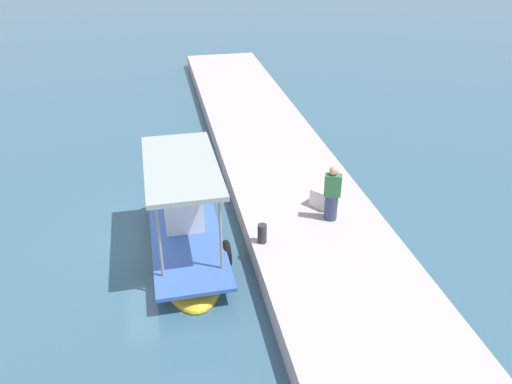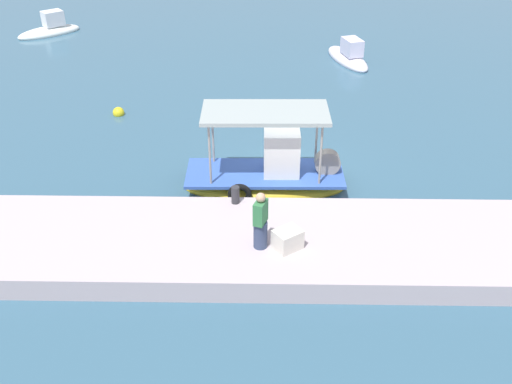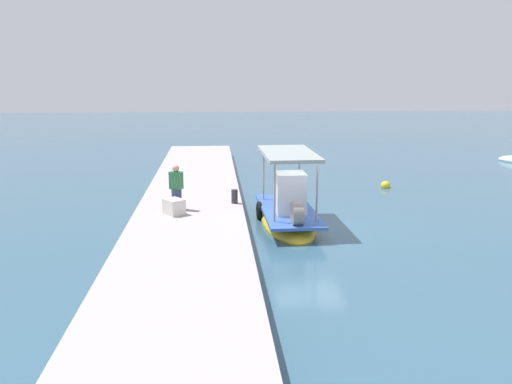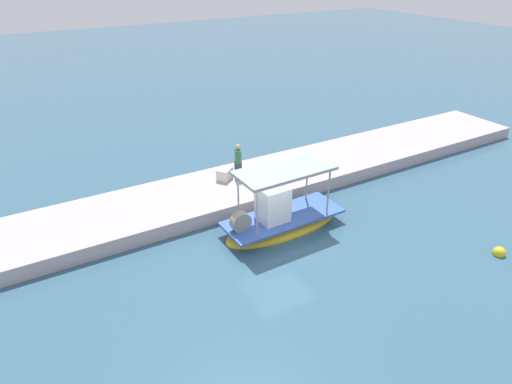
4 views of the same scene
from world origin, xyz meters
The scene contains 6 objects.
ground_plane centered at (0.00, 0.00, 0.00)m, with size 120.00×120.00×0.00m, color #345B72.
dock_quay centered at (0.00, -4.19, 0.31)m, with size 36.00×3.87×0.62m, color #B3A4AA.
main_fishing_boat centered at (-0.58, -0.64, 0.47)m, with size 5.20×2.04×3.01m.
fisherman_near_bollard centered at (-0.78, -4.64, 1.35)m, with size 0.46×0.51×1.61m.
mooring_bollard centered at (-1.52, -2.54, 0.88)m, with size 0.24×0.24×0.52m, color #2D2D33.
cargo_crate centered at (-0.09, -4.69, 0.88)m, with size 0.68×0.54×0.53m, color silver.
Camera 1 is at (-12.21, -0.19, 8.19)m, focal length 35.85 mm.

